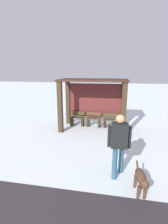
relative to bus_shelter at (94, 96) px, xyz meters
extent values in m
plane|color=white|center=(0.00, -0.21, -1.69)|extent=(60.00, 60.00, 0.00)
cube|color=#392A1A|center=(-1.47, -0.90, -0.47)|extent=(0.21, 0.21, 2.44)
cube|color=#392A1A|center=(1.47, -0.90, -0.47)|extent=(0.21, 0.21, 2.44)
cube|color=#392A1A|center=(-1.47, 0.47, -0.47)|extent=(0.21, 0.21, 2.44)
cube|color=#392A1A|center=(1.47, 0.47, -0.47)|extent=(0.21, 0.21, 2.44)
cube|color=#351F12|center=(0.00, -0.21, 0.78)|extent=(3.25, 1.69, 0.07)
cube|color=maroon|center=(0.00, 0.47, -0.27)|extent=(2.72, 0.08, 1.68)
cube|color=#392A1A|center=(0.00, 0.45, -1.17)|extent=(2.72, 0.06, 0.08)
cube|color=#45381B|center=(-0.89, 0.17, -1.23)|extent=(0.79, 0.35, 0.04)
cube|color=#45381B|center=(-0.89, 0.33, -1.03)|extent=(0.76, 0.04, 0.20)
cube|color=black|center=(-0.60, 0.17, -1.47)|extent=(0.12, 0.30, 0.44)
cube|color=black|center=(-1.19, 0.17, -1.47)|extent=(0.12, 0.30, 0.44)
cube|color=brown|center=(0.00, 0.17, -1.23)|extent=(0.79, 0.35, 0.04)
cube|color=brown|center=(0.00, 0.33, -1.03)|extent=(0.76, 0.04, 0.20)
cube|color=#2C2414|center=(0.30, 0.17, -1.47)|extent=(0.12, 0.30, 0.43)
cube|color=#2C2414|center=(-0.30, 0.17, -1.47)|extent=(0.12, 0.30, 0.43)
cube|color=#4E3D20|center=(0.89, 0.17, -1.26)|extent=(0.79, 0.34, 0.05)
cube|color=#4E3D20|center=(0.89, 0.32, -1.05)|extent=(0.76, 0.04, 0.20)
cube|color=#311817|center=(1.19, 0.17, -1.49)|extent=(0.12, 0.29, 0.41)
cube|color=#311817|center=(0.60, 0.17, -1.49)|extent=(0.12, 0.29, 0.41)
cube|color=black|center=(1.23, -3.92, -0.46)|extent=(0.46, 0.27, 0.70)
sphere|color=tan|center=(1.23, -3.92, 0.00)|extent=(0.24, 0.24, 0.24)
cylinder|color=#2C5570|center=(1.13, -4.10, -1.25)|extent=(0.14, 0.14, 0.88)
cylinder|color=#2C5570|center=(1.32, -3.75, -1.25)|extent=(0.14, 0.14, 0.88)
cylinder|color=black|center=(0.95, -3.93, -0.50)|extent=(0.09, 0.09, 0.63)
cylinder|color=black|center=(1.50, -3.92, -0.50)|extent=(0.09, 0.09, 0.63)
ellipsoid|color=#4F3525|center=(1.76, -4.55, -1.22)|extent=(0.29, 0.62, 0.26)
sphere|color=#4F3525|center=(1.79, -4.92, -1.17)|extent=(0.20, 0.20, 0.20)
cylinder|color=#4F3525|center=(1.72, -4.19, -1.18)|extent=(0.07, 0.26, 0.24)
cylinder|color=#4F3525|center=(1.70, -4.75, -1.52)|extent=(0.07, 0.07, 0.33)
cylinder|color=#4F3525|center=(1.85, -4.74, -1.52)|extent=(0.07, 0.07, 0.33)
cylinder|color=#4F3525|center=(1.66, -4.36, -1.52)|extent=(0.07, 0.07, 0.33)
cylinder|color=#4F3525|center=(1.81, -4.35, -1.52)|extent=(0.07, 0.07, 0.33)
camera|label=1|loc=(1.07, -8.28, 1.28)|focal=26.91mm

